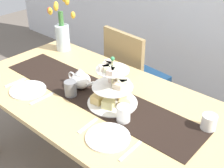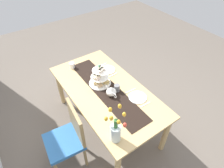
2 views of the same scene
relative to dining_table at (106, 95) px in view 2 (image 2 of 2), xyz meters
name	(u,v)px [view 2 (image 2 of 2)]	position (x,y,z in m)	size (l,w,h in m)	color
ground_plane	(107,122)	(0.00, 0.00, -0.62)	(8.00, 8.00, 0.00)	#6B6056
dining_table	(106,95)	(0.00, 0.00, 0.00)	(1.73, 0.90, 0.72)	tan
chair_left	(69,136)	(-0.22, 0.68, -0.12)	(0.46, 0.46, 0.91)	#9C8254
table_runner	(106,90)	(0.00, 0.00, 0.10)	(1.45, 0.31, 0.00)	black
tiered_cake_stand	(100,77)	(0.15, 0.00, 0.20)	(0.30, 0.30, 0.30)	beige
teapot	(111,92)	(-0.12, 0.00, 0.16)	(0.24, 0.13, 0.14)	white
tulip_vase	(116,130)	(-0.66, 0.32, 0.25)	(0.21, 0.19, 0.43)	silver
cream_jug	(72,65)	(0.69, 0.15, 0.14)	(0.08, 0.08, 0.09)	white
dinner_plate_left	(138,97)	(-0.35, -0.25, 0.10)	(0.23, 0.23, 0.01)	white
fork_left	(145,105)	(-0.49, -0.25, 0.10)	(0.02, 0.15, 0.01)	silver
knife_left	(130,91)	(-0.20, -0.25, 0.10)	(0.01, 0.17, 0.01)	silver
dinner_plate_right	(107,70)	(0.34, -0.25, 0.10)	(0.23, 0.23, 0.01)	white
fork_right	(113,75)	(0.19, -0.25, 0.10)	(0.02, 0.15, 0.01)	silver
knife_right	(102,65)	(0.48, -0.25, 0.10)	(0.01, 0.17, 0.01)	silver
mug_grey	(117,88)	(-0.10, -0.11, 0.15)	(0.08, 0.08, 0.10)	slate
mug_white_text	(99,72)	(0.31, -0.09, 0.14)	(0.08, 0.08, 0.10)	white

